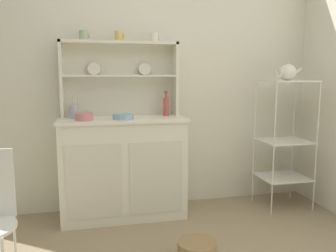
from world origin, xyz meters
name	(u,v)px	position (x,y,z in m)	size (l,w,h in m)	color
wall_back	(150,76)	(0.00, 1.62, 1.25)	(3.84, 0.05, 2.50)	silver
hutch_cabinet	(123,167)	(-0.29, 1.37, 0.46)	(1.10, 0.45, 0.89)	silver
hutch_shelf_unit	(120,73)	(-0.29, 1.53, 1.28)	(1.03, 0.18, 0.66)	silver
bakers_rack	(285,132)	(1.22, 1.26, 0.73)	(0.45, 0.39, 1.21)	silver
floor_basket	(197,251)	(0.12, 0.49, 0.07)	(0.27, 0.27, 0.13)	#93754C
cup_sage_0	(84,35)	(-0.59, 1.49, 1.59)	(0.09, 0.08, 0.08)	#9EB78E
cup_gold_1	(119,36)	(-0.30, 1.49, 1.59)	(0.08, 0.07, 0.08)	#DBB760
cup_cream_2	(154,38)	(0.02, 1.49, 1.59)	(0.09, 0.07, 0.08)	silver
bowl_mixing_large	(84,117)	(-0.61, 1.29, 0.92)	(0.15, 0.15, 0.06)	#D17A84
bowl_floral_medium	(123,116)	(-0.29, 1.29, 0.91)	(0.18, 0.18, 0.05)	#8EB2D1
jam_bottle	(166,106)	(0.12, 1.45, 0.98)	(0.05, 0.05, 0.23)	#B74C47
utensil_jar	(74,112)	(-0.70, 1.45, 0.95)	(0.08, 0.08, 0.25)	#B2B7C6
porcelain_teapot	(288,72)	(1.22, 1.26, 1.28)	(0.24, 0.15, 0.17)	white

